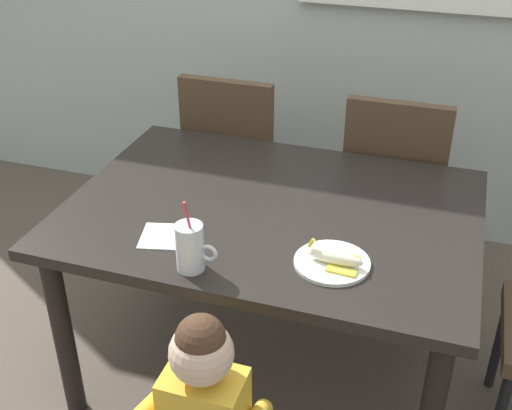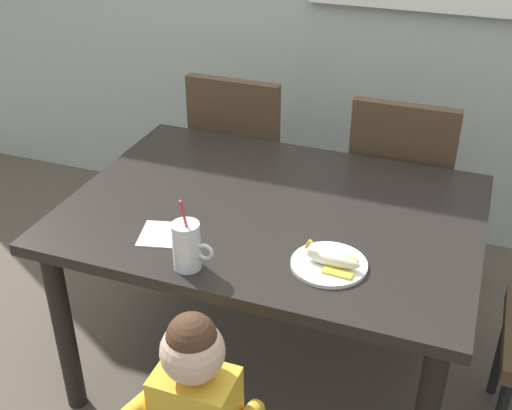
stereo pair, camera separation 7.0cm
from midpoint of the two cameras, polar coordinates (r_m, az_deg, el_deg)
name	(u,v)px [view 1 (the left image)]	position (r m, az deg, el deg)	size (l,w,h in m)	color
ground_plane	(270,366)	(2.69, 0.43, -14.01)	(24.00, 24.00, 0.00)	brown
dining_table	(272,230)	(2.28, 0.49, -2.19)	(1.40, 1.02, 0.75)	black
dining_chair_left	(236,158)	(3.03, -2.44, 4.13)	(0.44, 0.44, 0.96)	#4C3826
dining_chair_right	(394,184)	(2.86, 11.36, 1.83)	(0.44, 0.44, 0.96)	#4C3826
toddler_standing	(204,408)	(1.84, -5.72, -17.39)	(0.33, 0.24, 0.84)	#3F4760
milk_cup	(190,250)	(1.91, -6.85, -3.94)	(0.13, 0.08, 0.25)	silver
snack_plate	(332,263)	(1.95, 5.67, -5.07)	(0.23, 0.23, 0.01)	white
peeled_banana	(336,258)	(1.93, 5.99, -4.68)	(0.17, 0.11, 0.07)	#F4EAC6
paper_napkin	(165,236)	(2.10, -9.00, -2.75)	(0.15, 0.15, 0.00)	white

